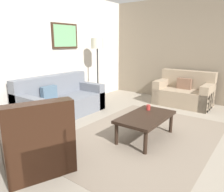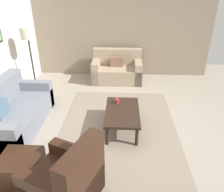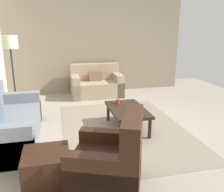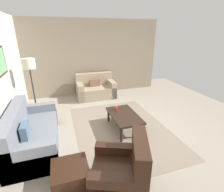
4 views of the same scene
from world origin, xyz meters
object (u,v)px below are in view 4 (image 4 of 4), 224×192
at_px(coffee_table, 124,116).
at_px(couch_loveseat, 95,89).
at_px(ottoman, 71,177).
at_px(cup, 116,108).
at_px(lamp_standing, 30,70).
at_px(couch_main, 30,135).
at_px(armchair_leather, 124,175).

bearing_deg(coffee_table, couch_loveseat, 3.90).
xyz_separation_m(ottoman, cup, (1.63, -1.34, 0.26)).
bearing_deg(lamp_standing, cup, -116.02).
bearing_deg(couch_loveseat, couch_main, 141.54).
bearing_deg(coffee_table, cup, 20.02).
relative_size(couch_loveseat, coffee_table, 1.27).
bearing_deg(couch_loveseat, cup, -178.39).
height_order(ottoman, cup, cup).
distance_m(coffee_table, cup, 0.33).
distance_m(armchair_leather, ottoman, 0.83).
relative_size(couch_main, lamp_standing, 1.13).
xyz_separation_m(couch_main, lamp_standing, (1.33, -0.03, 1.11)).
relative_size(ottoman, coffee_table, 0.51).
distance_m(ottoman, coffee_table, 1.97).
distance_m(couch_main, coffee_table, 2.17).
height_order(couch_main, cup, couch_main).
distance_m(couch_loveseat, lamp_standing, 2.55).
relative_size(coffee_table, cup, 11.37).
bearing_deg(couch_main, lamp_standing, -1.13).
bearing_deg(cup, couch_main, 99.23).
bearing_deg(couch_loveseat, coffee_table, -176.10).
bearing_deg(couch_main, couch_loveseat, -38.46).
xyz_separation_m(couch_loveseat, coffee_table, (-2.48, -0.17, 0.06)).
relative_size(couch_main, coffee_table, 1.76).
height_order(ottoman, lamp_standing, lamp_standing).
xyz_separation_m(cup, lamp_standing, (0.99, 2.03, 0.95)).
bearing_deg(couch_main, ottoman, -150.83).
bearing_deg(couch_loveseat, ottoman, 161.51).
height_order(couch_main, couch_loveseat, same).
relative_size(couch_loveseat, ottoman, 2.48).
distance_m(couch_main, cup, 2.09).
bearing_deg(armchair_leather, lamp_standing, 26.46).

